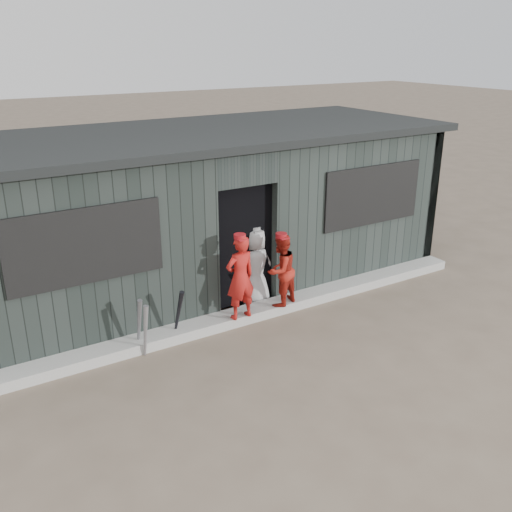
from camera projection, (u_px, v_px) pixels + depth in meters
ground at (329, 371)px, 7.30m from camera, size 80.00×80.00×0.00m
curb at (255, 312)px, 8.72m from camera, size 8.00×0.36×0.15m
bat_left at (145, 331)px, 7.50m from camera, size 0.11×0.19×0.77m
bat_mid at (139, 324)px, 7.63m from camera, size 0.07×0.30×0.82m
bat_right at (178, 315)px, 7.91m from camera, size 0.10×0.35×0.81m
player_red_left at (240, 278)px, 8.17m from camera, size 0.48×0.33×1.27m
player_red_right at (281, 270)px, 8.62m from camera, size 0.66×0.58×1.13m
player_grey_back at (255, 267)px, 8.93m from camera, size 0.68×0.49×1.28m
dugout at (203, 210)px, 9.63m from camera, size 8.30×3.30×2.62m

